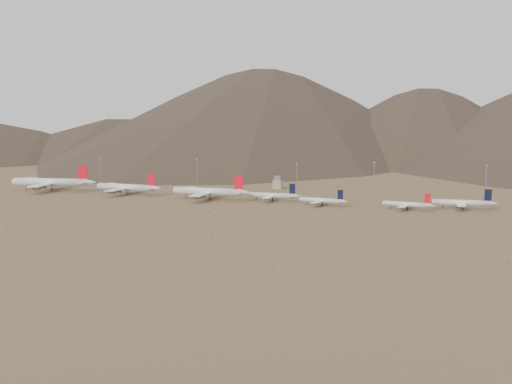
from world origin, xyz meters
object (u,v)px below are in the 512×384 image
(widebody_west, at_px, (51,182))
(widebody_centre, at_px, (126,187))
(widebody_east, at_px, (209,191))
(narrowbody_b, at_px, (323,200))
(control_tower, at_px, (278,183))
(narrowbody_a, at_px, (273,195))

(widebody_west, distance_m, widebody_centre, 78.00)
(widebody_east, distance_m, narrowbody_b, 94.46)
(widebody_west, height_order, widebody_centre, widebody_west)
(widebody_east, relative_size, control_tower, 5.65)
(control_tower, bearing_deg, widebody_east, -108.07)
(narrowbody_a, bearing_deg, widebody_west, 178.37)
(control_tower, bearing_deg, widebody_centre, -142.62)
(widebody_west, relative_size, narrowbody_a, 1.81)
(widebody_west, bearing_deg, narrowbody_b, -13.41)
(widebody_centre, distance_m, narrowbody_b, 174.59)
(widebody_east, relative_size, narrowbody_a, 1.54)
(widebody_centre, xyz_separation_m, control_tower, (109.92, 83.98, -1.27))
(widebody_centre, bearing_deg, narrowbody_b, -0.61)
(widebody_east, height_order, narrowbody_a, widebody_east)
(narrowbody_b, bearing_deg, narrowbody_a, 172.06)
(narrowbody_a, bearing_deg, narrowbody_b, -18.26)
(widebody_centre, relative_size, widebody_east, 0.95)
(widebody_centre, relative_size, narrowbody_a, 1.46)
(widebody_east, xyz_separation_m, narrowbody_a, (51.28, 8.84, -2.24))
(widebody_east, distance_m, narrowbody_a, 52.09)
(widebody_west, distance_m, control_tower, 205.03)
(widebody_centre, xyz_separation_m, narrowbody_b, (174.11, -12.77, -2.40))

